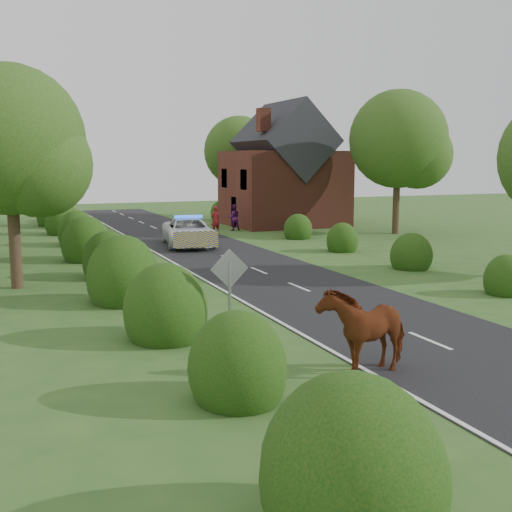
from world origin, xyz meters
name	(u,v)px	position (x,y,z in m)	size (l,w,h in m)	color
ground	(430,341)	(0.00, 0.00, 0.00)	(120.00, 120.00, 0.00)	#2E5521
road	(235,261)	(0.00, 15.00, 0.01)	(6.00, 70.00, 0.02)	black
road_markings	(218,269)	(-1.60, 12.93, 0.03)	(4.96, 70.00, 0.01)	white
hedgerow_left	(110,264)	(-6.51, 11.69, 0.75)	(2.75, 50.41, 3.00)	#10390E
hedgerow_right	(396,253)	(6.60, 11.21, 0.55)	(2.10, 45.78, 2.10)	#10390E
tree_left_a	(17,146)	(-9.75, 11.86, 5.34)	(5.74, 5.60, 8.38)	#332316
tree_right_b	(403,143)	(14.29, 21.84, 5.94)	(6.56, 6.40, 9.40)	#332316
tree_right_c	(243,154)	(9.27, 37.85, 5.34)	(6.15, 6.00, 8.58)	#332316
road_sign	(230,282)	(-5.00, 2.00, 1.65)	(1.06, 0.08, 2.53)	gray
house	(284,174)	(9.49, 30.00, 3.79)	(8.00, 7.40, 9.17)	brown
cow	(364,335)	(-2.93, -1.36, 0.84)	(1.26, 2.38, 1.69)	#571A10
police_van	(189,232)	(-0.48, 21.23, 0.80)	(3.51, 6.12, 1.74)	silver
pedestrian_red	(215,220)	(2.92, 26.51, 0.92)	(0.67, 0.44, 1.84)	maroon
pedestrian_purple	(234,217)	(4.70, 27.82, 0.91)	(0.89, 0.69, 1.83)	#521656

